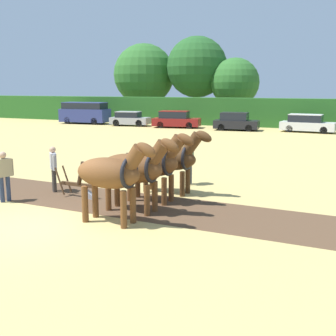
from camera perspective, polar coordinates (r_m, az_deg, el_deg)
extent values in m
plane|color=tan|center=(12.15, -17.46, -7.66)|extent=(240.00, 240.00, 0.00)
cube|color=brown|center=(16.39, -18.18, -2.92)|extent=(31.39, 3.83, 0.01)
cube|color=#286023|center=(42.10, 13.02, 7.33)|extent=(75.71, 1.90, 2.74)
cylinder|color=#4C3823|center=(52.76, -3.21, 8.54)|extent=(0.44, 0.44, 3.28)
sphere|color=#2D6628|center=(52.74, -3.25, 12.53)|extent=(7.41, 7.41, 7.41)
cylinder|color=#4C3823|center=(50.00, 3.87, 8.90)|extent=(0.44, 0.44, 4.15)
sphere|color=#235623|center=(50.02, 3.93, 13.48)|extent=(6.98, 6.98, 6.98)
cylinder|color=#4C3823|center=(48.21, 8.95, 7.94)|extent=(0.44, 0.44, 2.83)
sphere|color=#2D6628|center=(48.16, 9.05, 11.39)|extent=(5.38, 5.38, 5.38)
ellipsoid|color=brown|center=(11.76, -8.13, -0.68)|extent=(1.97, 0.97, 0.86)
cylinder|color=brown|center=(11.85, -4.78, -5.02)|extent=(0.18, 0.18, 1.04)
cylinder|color=brown|center=(11.44, -6.03, -5.62)|extent=(0.18, 0.18, 1.04)
cylinder|color=brown|center=(12.51, -9.82, -4.28)|extent=(0.18, 0.18, 1.04)
cylinder|color=brown|center=(12.13, -11.17, -4.82)|extent=(0.18, 0.18, 1.04)
cylinder|color=brown|center=(11.25, -4.66, 1.23)|extent=(0.76, 0.43, 0.83)
ellipsoid|color=brown|center=(11.03, -2.99, 2.47)|extent=(0.69, 0.28, 0.54)
cube|color=black|center=(11.14, -3.93, 2.11)|extent=(0.38, 0.09, 0.51)
cylinder|color=black|center=(12.30, -11.72, -0.72)|extent=(0.30, 0.13, 0.71)
torus|color=black|center=(11.39, -5.27, -0.64)|extent=(0.14, 0.88, 0.88)
ellipsoid|color=brown|center=(12.83, -5.03, -0.03)|extent=(2.11, 0.99, 0.88)
cylinder|color=brown|center=(12.92, -1.80, -3.86)|extent=(0.18, 0.18, 0.94)
cylinder|color=brown|center=(12.48, -2.87, -4.40)|extent=(0.18, 0.18, 0.94)
cylinder|color=brown|center=(13.57, -6.90, -3.22)|extent=(0.18, 0.18, 0.94)
cylinder|color=brown|center=(13.15, -8.09, -3.70)|extent=(0.18, 0.18, 0.94)
cylinder|color=brown|center=(12.33, -1.51, 1.87)|extent=(0.81, 0.44, 0.89)
ellipsoid|color=brown|center=(12.11, 0.23, 3.12)|extent=(0.69, 0.28, 0.54)
cube|color=black|center=(12.22, -0.75, 2.69)|extent=(0.42, 0.09, 0.56)
cylinder|color=black|center=(13.36, -8.70, -0.08)|extent=(0.30, 0.13, 0.71)
torus|color=black|center=(12.47, -2.14, 0.02)|extent=(0.14, 0.90, 0.90)
ellipsoid|color=brown|center=(13.91, -2.42, 0.80)|extent=(2.00, 1.05, 0.94)
cylinder|color=brown|center=(14.05, 0.44, -2.72)|extent=(0.18, 0.18, 0.91)
cylinder|color=brown|center=(13.58, -0.53, -3.21)|extent=(0.18, 0.18, 0.91)
cylinder|color=brown|center=(14.62, -4.13, -2.22)|extent=(0.18, 0.18, 0.91)
cylinder|color=brown|center=(14.16, -5.21, -2.66)|extent=(0.18, 0.18, 0.91)
cylinder|color=brown|center=(13.47, 0.72, 2.68)|extent=(0.85, 0.47, 0.93)
ellipsoid|color=brown|center=(13.26, 2.41, 3.87)|extent=(0.69, 0.28, 0.54)
cube|color=black|center=(13.37, 1.47, 3.48)|extent=(0.43, 0.09, 0.58)
cylinder|color=black|center=(14.38, -5.73, 0.69)|extent=(0.30, 0.13, 0.71)
torus|color=black|center=(13.60, 0.15, 0.90)|extent=(0.14, 0.95, 0.95)
ellipsoid|color=#513319|center=(15.04, -0.19, 1.34)|extent=(2.25, 0.97, 0.86)
cylinder|color=#513319|center=(15.13, 2.69, -1.80)|extent=(0.18, 0.18, 0.88)
cylinder|color=#513319|center=(14.68, 1.94, -2.18)|extent=(0.18, 0.18, 0.88)
cylinder|color=#513319|center=(15.73, -2.19, -1.31)|extent=(0.18, 0.18, 0.88)
cylinder|color=#513319|center=(15.30, -3.04, -1.66)|extent=(0.18, 0.18, 0.88)
cylinder|color=#513319|center=(14.58, 3.17, 3.10)|extent=(0.85, 0.43, 0.96)
ellipsoid|color=#513319|center=(14.38, 4.88, 4.28)|extent=(0.69, 0.28, 0.54)
cube|color=black|center=(14.48, 3.93, 3.77)|extent=(0.46, 0.09, 0.62)
cylinder|color=black|center=(15.53, -3.72, 1.29)|extent=(0.30, 0.13, 0.71)
torus|color=black|center=(14.71, 2.55, 1.39)|extent=(0.14, 0.88, 0.88)
cube|color=#4C331E|center=(14.91, -12.20, -2.19)|extent=(1.32, 0.14, 0.12)
cube|color=#939399|center=(14.69, -10.50, -3.73)|extent=(0.49, 0.21, 0.39)
cylinder|color=#4C331E|center=(15.40, -13.52, -1.45)|extent=(0.40, 0.07, 0.96)
cylinder|color=#4C331E|center=(15.10, -14.47, -1.74)|extent=(0.40, 0.07, 0.96)
cylinder|color=#38332D|center=(16.04, -15.20, -1.53)|extent=(0.14, 0.14, 0.84)
cylinder|color=#38332D|center=(15.82, -15.12, -1.69)|extent=(0.14, 0.14, 0.84)
cube|color=#B7B7BC|center=(15.80, -15.29, 0.93)|extent=(0.48, 0.49, 0.59)
sphere|color=tan|center=(15.73, -15.37, 2.42)|extent=(0.23, 0.23, 0.23)
cylinder|color=#B7B7BC|center=(16.08, -15.39, 1.01)|extent=(0.09, 0.09, 0.56)
cylinder|color=#B7B7BC|center=(15.52, -15.18, 0.67)|extent=(0.09, 0.09, 0.56)
cylinder|color=#4C4C4C|center=(16.63, 3.03, -0.83)|extent=(0.14, 0.14, 0.78)
cylinder|color=#4C4C4C|center=(16.44, 2.78, -0.97)|extent=(0.14, 0.14, 0.78)
cube|color=#4C6B4C|center=(16.41, 2.92, 1.37)|extent=(0.20, 0.45, 0.55)
sphere|color=tan|center=(16.35, 2.94, 2.70)|extent=(0.21, 0.21, 0.21)
cylinder|color=#4C6B4C|center=(16.67, 3.25, 1.43)|extent=(0.09, 0.09, 0.52)
cylinder|color=#4C6B4C|center=(16.17, 2.59, 1.14)|extent=(0.09, 0.09, 0.52)
cylinder|color=#665B4C|center=(16.34, 2.94, 2.92)|extent=(0.40, 0.40, 0.02)
cylinder|color=#665B4C|center=(16.34, 2.94, 3.10)|extent=(0.20, 0.20, 0.10)
cylinder|color=#28334C|center=(15.08, -20.81, -2.61)|extent=(0.14, 0.14, 0.85)
cylinder|color=#28334C|center=(14.99, -21.58, -2.75)|extent=(0.14, 0.14, 0.85)
cube|color=tan|center=(14.89, -21.39, 0.04)|extent=(0.36, 0.54, 0.60)
sphere|color=tan|center=(14.82, -21.50, 1.65)|extent=(0.23, 0.23, 0.23)
cylinder|color=tan|center=(15.02, -20.37, 0.11)|extent=(0.09, 0.09, 0.57)
cube|color=navy|center=(45.46, -11.19, 7.02)|extent=(5.28, 2.46, 1.35)
cube|color=black|center=(45.41, -11.24, 8.26)|extent=(4.65, 2.20, 0.63)
cube|color=navy|center=(45.39, -11.25, 8.69)|extent=(4.65, 2.20, 0.06)
cylinder|color=black|center=(45.53, -8.85, 6.45)|extent=(0.74, 0.28, 0.73)
cylinder|color=black|center=(43.93, -9.95, 6.26)|extent=(0.74, 0.28, 0.73)
cylinder|color=black|center=(47.08, -12.31, 6.47)|extent=(0.74, 0.28, 0.73)
cylinder|color=black|center=(45.53, -13.49, 6.28)|extent=(0.74, 0.28, 0.73)
cube|color=#A8A8B2|center=(42.25, -5.14, 6.41)|extent=(4.03, 2.34, 0.65)
cube|color=black|center=(42.28, -5.40, 7.20)|extent=(2.50, 1.93, 0.52)
cube|color=#A8A8B2|center=(42.26, -5.40, 7.60)|extent=(2.50, 1.93, 0.06)
cylinder|color=black|center=(42.62, -3.28, 6.24)|extent=(0.70, 0.32, 0.68)
cylinder|color=black|center=(41.15, -3.95, 6.06)|extent=(0.70, 0.32, 0.68)
cylinder|color=black|center=(43.41, -6.26, 6.27)|extent=(0.70, 0.32, 0.68)
cylinder|color=black|center=(41.96, -7.02, 6.10)|extent=(0.70, 0.32, 0.68)
cube|color=maroon|center=(40.12, 1.16, 6.25)|extent=(4.67, 2.50, 0.73)
cube|color=black|center=(40.13, 0.85, 7.22)|extent=(2.89, 2.03, 0.62)
cube|color=maroon|center=(40.11, 0.85, 7.71)|extent=(2.89, 2.03, 0.06)
cylinder|color=black|center=(40.63, 3.31, 5.97)|extent=(0.64, 0.32, 0.62)
cylinder|color=black|center=(39.09, 2.87, 5.78)|extent=(0.64, 0.32, 0.62)
cylinder|color=black|center=(41.23, -0.47, 6.06)|extent=(0.64, 0.32, 0.62)
cylinder|color=black|center=(39.71, -1.04, 5.87)|extent=(0.64, 0.32, 0.62)
cube|color=black|center=(38.15, 9.26, 5.87)|extent=(4.02, 2.16, 0.73)
cube|color=black|center=(38.13, 9.00, 6.89)|extent=(2.46, 1.85, 0.63)
cube|color=black|center=(38.11, 9.01, 7.41)|extent=(2.46, 1.85, 0.06)
cylinder|color=black|center=(38.79, 11.21, 5.54)|extent=(0.62, 0.27, 0.60)
cylinder|color=black|center=(37.19, 10.87, 5.33)|extent=(0.62, 0.27, 0.60)
cylinder|color=black|center=(39.18, 7.70, 5.70)|extent=(0.62, 0.27, 0.60)
cylinder|color=black|center=(37.59, 7.22, 5.50)|extent=(0.62, 0.27, 0.60)
cube|color=silver|center=(37.87, 18.41, 5.40)|extent=(4.58, 2.02, 0.70)
cube|color=black|center=(37.85, 18.13, 6.40)|extent=(2.78, 1.72, 0.60)
cube|color=silver|center=(37.83, 18.16, 6.90)|extent=(2.78, 1.72, 0.06)
cylinder|color=black|center=(38.43, 20.61, 5.01)|extent=(0.62, 0.26, 0.60)
cylinder|color=black|center=(36.96, 20.32, 4.82)|extent=(0.62, 0.26, 0.60)
cylinder|color=black|center=(38.86, 16.54, 5.31)|extent=(0.62, 0.26, 0.60)
cylinder|color=black|center=(37.40, 16.10, 5.13)|extent=(0.62, 0.26, 0.60)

